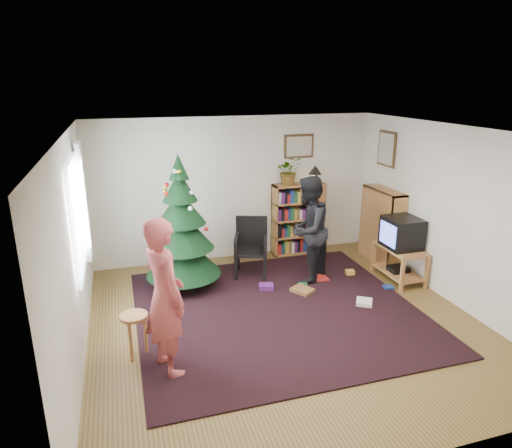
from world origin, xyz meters
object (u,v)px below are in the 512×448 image
object	(u,v)px
bookshelf_right	(382,225)
stool	(134,324)
picture_back	(299,146)
person_by_chair	(308,230)
tv_stand	(399,260)
potted_plant	(289,171)
person_standing	(165,297)
picture_right	(387,149)
armchair	(249,244)
table_lamp	(315,171)
bookshelf_back	(298,218)
christmas_tree	(182,234)
crt_tv	(402,233)

from	to	relation	value
bookshelf_right	stool	bearing A→B (deg)	112.28
picture_back	person_by_chair	bearing A→B (deg)	-105.06
tv_stand	potted_plant	world-z (taller)	potted_plant
person_standing	bookshelf_right	bearing A→B (deg)	-80.75
picture_right	armchair	world-z (taller)	picture_right
picture_back	person_by_chair	distance (m)	1.78
armchair	table_lamp	bearing A→B (deg)	44.30
picture_back	table_lamp	world-z (taller)	picture_back
tv_stand	person_by_chair	world-z (taller)	person_by_chair
picture_right	stool	bearing A→B (deg)	-155.58
bookshelf_back	stool	bearing A→B (deg)	-139.66
picture_right	christmas_tree	bearing A→B (deg)	-175.16
bookshelf_back	tv_stand	distance (m)	1.98
christmas_tree	person_standing	xyz separation A→B (m)	(-0.47, -2.07, 0.02)
tv_stand	armchair	world-z (taller)	armchair
christmas_tree	potted_plant	distance (m)	2.33
stool	christmas_tree	bearing A→B (deg)	64.54
tv_stand	christmas_tree	bearing A→B (deg)	167.98
christmas_tree	stool	xyz separation A→B (m)	(-0.81, -1.69, -0.45)
bookshelf_right	stool	world-z (taller)	bookshelf_right
person_standing	armchair	bearing A→B (deg)	-53.85
tv_stand	potted_plant	bearing A→B (deg)	128.97
bookshelf_right	table_lamp	distance (m)	1.51
picture_back	person_standing	world-z (taller)	picture_back
christmas_tree	person_by_chair	world-z (taller)	christmas_tree
table_lamp	potted_plant	bearing A→B (deg)	180.00
stool	person_standing	xyz separation A→B (m)	(0.33, -0.37, 0.47)
tv_stand	bookshelf_back	bearing A→B (deg)	124.39
tv_stand	crt_tv	bearing A→B (deg)	180.00
christmas_tree	person_by_chair	size ratio (longest dim) A/B	1.22
picture_back	armchair	distance (m)	2.01
armchair	stool	world-z (taller)	armchair
bookshelf_back	armchair	world-z (taller)	bookshelf_back
table_lamp	christmas_tree	bearing A→B (deg)	-160.61
tv_stand	stool	xyz separation A→B (m)	(-4.15, -0.98, 0.09)
bookshelf_back	bookshelf_right	size ratio (longest dim) A/B	1.00
bookshelf_right	armchair	size ratio (longest dim) A/B	1.37
christmas_tree	potted_plant	bearing A→B (deg)	23.67
bookshelf_right	potted_plant	bearing A→B (deg)	59.37
stool	person_standing	size ratio (longest dim) A/B	0.30
christmas_tree	tv_stand	distance (m)	3.46
bookshelf_back	person_by_chair	size ratio (longest dim) A/B	0.76
picture_right	bookshelf_back	bearing A→B (deg)	156.45
picture_back	tv_stand	world-z (taller)	picture_back
stool	tv_stand	bearing A→B (deg)	13.33
potted_plant	christmas_tree	bearing A→B (deg)	-156.33
armchair	stool	size ratio (longest dim) A/B	1.78
tv_stand	table_lamp	distance (m)	2.15
bookshelf_right	table_lamp	size ratio (longest dim) A/B	4.09
armchair	stool	xyz separation A→B (m)	(-1.92, -1.92, -0.10)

